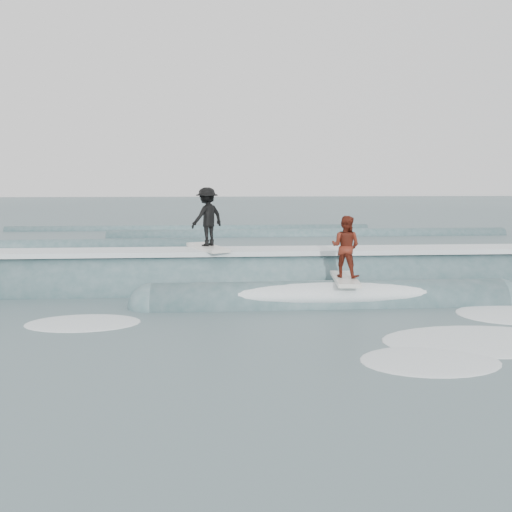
{
  "coord_description": "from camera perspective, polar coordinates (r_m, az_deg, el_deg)",
  "views": [
    {
      "loc": [
        -1.1,
        -12.89,
        3.25
      ],
      "look_at": [
        0.0,
        2.4,
        1.1
      ],
      "focal_mm": 40.0,
      "sensor_mm": 36.0,
      "label": 1
    }
  ],
  "objects": [
    {
      "name": "ground",
      "position": [
        13.34,
        0.75,
        -6.12
      ],
      "size": [
        160.0,
        160.0,
        0.0
      ],
      "primitive_type": "plane",
      "color": "#394D53",
      "rests_on": "ground"
    },
    {
      "name": "breaking_wave",
      "position": [
        16.29,
        0.97,
        -3.38
      ],
      "size": [
        21.89,
        3.88,
        2.2
      ],
      "color": "#36585B",
      "rests_on": "ground"
    },
    {
      "name": "surfer_black",
      "position": [
        16.34,
        -4.9,
        3.66
      ],
      "size": [
        1.28,
        2.06,
        1.77
      ],
      "color": "silver",
      "rests_on": "ground"
    },
    {
      "name": "surfer_red",
      "position": [
        14.6,
        8.94,
        0.51
      ],
      "size": [
        0.96,
        2.05,
        1.66
      ],
      "color": "silver",
      "rests_on": "ground"
    },
    {
      "name": "far_swells",
      "position": [
        30.78,
        -7.71,
        1.84
      ],
      "size": [
        38.74,
        8.65,
        0.8
      ],
      "color": "#36585B",
      "rests_on": "ground"
    },
    {
      "name": "whitewater",
      "position": [
        12.27,
        15.45,
        -7.68
      ],
      "size": [
        12.41,
        5.08,
        0.1
      ],
      "color": "white",
      "rests_on": "ground"
    }
  ]
}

